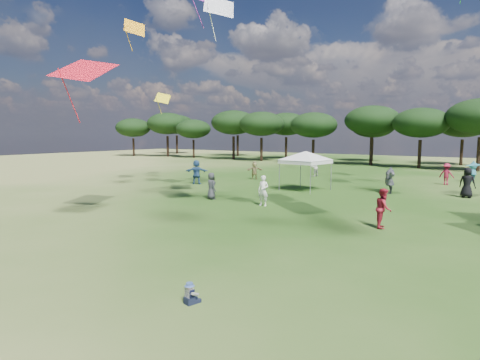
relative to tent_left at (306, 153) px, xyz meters
The scene contains 5 objects.
ground 21.72m from the tent_left, 75.33° to the right, with size 140.00×140.00×0.00m, color #2A4D17.
tree_line 27.82m from the tent_left, 73.52° to the left, with size 108.78×17.63×7.77m.
tent_left is the anchor object (origin of this frame).
toddler 19.72m from the tent_left, 72.18° to the right, with size 0.37×0.40×0.51m.
festival_crowd 5.47m from the tent_left, 25.22° to the left, with size 30.26×22.45×1.90m.
Camera 1 is at (6.55, -4.45, 3.93)m, focal length 30.00 mm.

